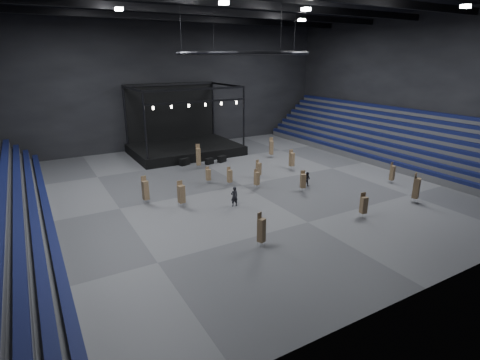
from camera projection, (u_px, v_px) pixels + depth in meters
floor at (242, 185)px, 38.81m from camera, size 50.00×50.00×0.00m
wall_back at (168, 84)px, 53.26m from camera, size 50.00×0.20×18.00m
wall_front at (454, 134)px, 18.72m from camera, size 50.00×0.20×18.00m
wall_right at (411, 87)px, 47.86m from camera, size 0.20×42.00×18.00m
bleachers_right at (393, 145)px, 49.16m from camera, size 7.20×40.00×6.40m
stage at (183, 142)px, 51.70m from camera, size 14.00×10.00×9.20m
truss_ring at (242, 53)px, 34.73m from camera, size 12.30×12.30×5.15m
roof_girders at (243, 4)px, 33.42m from camera, size 49.00×30.35×0.70m
floodlights at (267, 6)px, 30.32m from camera, size 28.60×16.60×0.25m
flight_case_left at (184, 162)px, 45.98m from camera, size 1.42×0.99×0.86m
flight_case_mid at (209, 161)px, 46.45m from camera, size 1.22×0.88×0.73m
flight_case_right at (222, 159)px, 47.38m from camera, size 1.32×1.01×0.79m
chair_stack_0 at (198, 156)px, 44.29m from camera, size 0.63×0.63×2.94m
chair_stack_1 at (292, 159)px, 43.99m from camera, size 0.51×0.51×2.39m
chair_stack_2 at (258, 169)px, 40.71m from camera, size 0.58×0.58×2.09m
chair_stack_3 at (392, 173)px, 39.14m from camera, size 0.47×0.47×2.27m
chair_stack_4 at (145, 190)px, 33.61m from camera, size 0.56×0.56×2.60m
chair_stack_5 at (230, 176)px, 38.52m from camera, size 0.47×0.47×1.96m
chair_stack_6 at (364, 204)px, 30.77m from camera, size 0.56×0.56×2.14m
chair_stack_7 at (181, 194)px, 32.82m from camera, size 0.59×0.59×2.43m
chair_stack_8 at (257, 178)px, 37.72m from camera, size 0.53×0.53×1.99m
chair_stack_9 at (261, 230)px, 25.94m from camera, size 0.59×0.59×2.55m
chair_stack_10 at (416, 188)px, 33.85m from camera, size 0.67×0.67×2.79m
chair_stack_11 at (271, 147)px, 49.31m from camera, size 0.64×0.64×2.65m
chair_stack_12 at (208, 175)px, 39.16m from camera, size 0.44×0.44×1.80m
chair_stack_13 at (303, 180)px, 36.74m from camera, size 0.63×0.63×2.13m
man_center at (234, 196)px, 33.18m from camera, size 0.68×0.47×1.82m
crew_member at (307, 179)px, 38.56m from camera, size 0.69×0.81×1.47m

